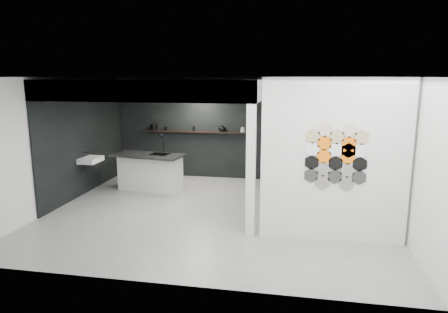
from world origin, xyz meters
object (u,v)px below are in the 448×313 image
Objects in this scene: wall_basin at (91,160)px; bottle_dark at (194,129)px; kettle at (222,129)px; glass_vase at (243,130)px; glass_bowl at (243,131)px; utensil_cup at (166,129)px; partition_panel at (334,161)px; kitchen_island at (150,171)px; stockpot at (154,127)px.

wall_basin is 2.93m from bottle_dark.
glass_vase is at bearing -0.20° from kettle.
utensil_cup reaches higher than glass_bowl.
partition_panel is at bearing -61.77° from glass_vase.
utensil_cup is (-2.19, 0.00, -0.02)m from glass_vase.
wall_basin is 2.44m from utensil_cup.
kitchen_island is at bearing -116.88° from bottle_dark.
kitchen_island is 15.12× the size of glass_bowl.
glass_vase reaches higher than wall_basin.
glass_vase reaches higher than utensil_cup.
stockpot reaches higher than glass_bowl.
kettle is 2.05× the size of utensil_cup.
glass_vase is at bearing 0.00° from bottle_dark.
glass_vase is (2.54, 0.00, -0.01)m from stockpot.
wall_basin is (-5.46, 1.80, -0.55)m from partition_panel.
glass_vase is (3.39, 2.07, 0.54)m from wall_basin.
glass_vase is at bearing 0.00° from glass_bowl.
partition_panel is 30.21× the size of utensil_cup.
kitchen_island is at bearing -136.74° from kettle.
partition_panel is 4.68m from kettle.
kettle is (2.82, 2.07, 0.55)m from wall_basin.
partition_panel is 6.02m from stockpot.
partition_panel is 1.51× the size of kitchen_island.
kettle is at bearing 180.00° from glass_vase.
glass_bowl is 0.88× the size of glass_vase.
stockpot is 2.54m from glass_bowl.
glass_vase is at bearing 0.00° from stockpot.
utensil_cup is (1.20, 2.07, 0.52)m from wall_basin.
stockpot is 0.35m from utensil_cup.
glass_vase is 1.50× the size of utensil_cup.
bottle_dark reaches higher than wall_basin.
partition_panel is 4.92m from kitchen_island.
utensil_cup is (-1.63, 0.00, -0.03)m from kettle.
bottle_dark is 0.82m from utensil_cup.
utensil_cup is at bearing 59.94° from wall_basin.
utensil_cup is at bearing 137.85° from partition_panel.
partition_panel is 14.62× the size of stockpot.
kitchen_island is at bearing 24.98° from wall_basin.
kettle reaches higher than stockpot.
utensil_cup is (0.34, 0.00, -0.03)m from stockpot.
glass_bowl is at bearing 31.35° from wall_basin.
glass_bowl is 1.32× the size of utensil_cup.
glass_bowl is at bearing 0.00° from glass_vase.
kettle reaches higher than kitchen_island.
bottle_dark is at bearing 180.00° from glass_bowl.
kitchen_island is at bearing -145.24° from glass_bowl.
partition_panel is at bearing -42.15° from utensil_cup.
glass_vase is at bearing 0.00° from utensil_cup.
kettle reaches higher than glass_bowl.
utensil_cup is at bearing 180.00° from glass_bowl.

